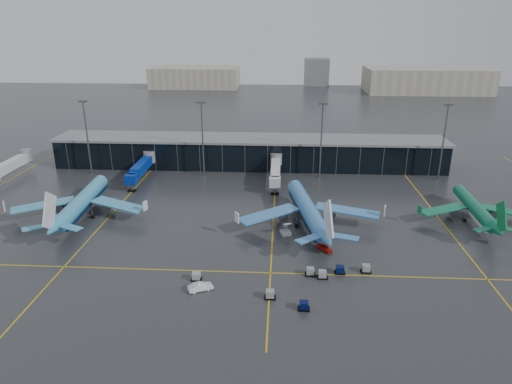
# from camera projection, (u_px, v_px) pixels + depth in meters

# --- Properties ---
(ground) EXTENTS (600.00, 600.00, 0.00)m
(ground) POSITION_uv_depth(u_px,v_px,m) (231.00, 240.00, 111.38)
(ground) COLOR #282B2D
(ground) RESTS_ON ground
(terminal_pier) EXTENTS (142.00, 17.00, 10.70)m
(terminal_pier) POSITION_uv_depth(u_px,v_px,m) (249.00, 152.00, 167.51)
(terminal_pier) COLOR black
(terminal_pier) RESTS_ON ground
(jet_bridges) EXTENTS (94.00, 27.50, 7.20)m
(jet_bridges) POSITION_uv_depth(u_px,v_px,m) (141.00, 168.00, 151.92)
(jet_bridges) COLOR #595B60
(jet_bridges) RESTS_ON ground
(flood_masts) EXTENTS (203.00, 0.50, 25.50)m
(flood_masts) POSITION_uv_depth(u_px,v_px,m) (262.00, 137.00, 153.08)
(flood_masts) COLOR #595B60
(flood_masts) RESTS_ON ground
(distant_hangars) EXTENTS (260.00, 71.00, 22.00)m
(distant_hangars) POSITION_uv_depth(u_px,v_px,m) (332.00, 78.00, 358.33)
(distant_hangars) COLOR #B2AD99
(distant_hangars) RESTS_ON ground
(taxi_lines) EXTENTS (220.00, 120.00, 0.02)m
(taxi_lines) POSITION_uv_depth(u_px,v_px,m) (273.00, 223.00, 120.76)
(taxi_lines) COLOR gold
(taxi_lines) RESTS_ON ground
(airliner_arkefly) EXTENTS (41.19, 46.16, 13.43)m
(airliner_arkefly) POSITION_uv_depth(u_px,v_px,m) (81.00, 192.00, 123.56)
(airliner_arkefly) COLOR #3B98C2
(airliner_arkefly) RESTS_ON ground
(airliner_klm_near) EXTENTS (46.49, 50.94, 13.79)m
(airliner_klm_near) POSITION_uv_depth(u_px,v_px,m) (307.00, 199.00, 118.34)
(airliner_klm_near) COLOR #3B7DC1
(airliner_klm_near) RESTS_ON ground
(airliner_aer_lingus) EXTENTS (33.43, 37.66, 11.16)m
(airliner_aer_lingus) POSITION_uv_depth(u_px,v_px,m) (475.00, 200.00, 121.29)
(airliner_aer_lingus) COLOR #0C6C46
(airliner_aer_lingus) RESTS_ON ground
(baggage_carts) EXTENTS (37.66, 15.92, 1.70)m
(baggage_carts) POSITION_uv_depth(u_px,v_px,m) (302.00, 280.00, 92.74)
(baggage_carts) COLOR black
(baggage_carts) RESTS_ON ground
(mobile_airstair) EXTENTS (3.05, 3.71, 3.45)m
(mobile_airstair) POSITION_uv_depth(u_px,v_px,m) (286.00, 231.00, 114.45)
(mobile_airstair) COLOR silver
(mobile_airstair) RESTS_ON ground
(service_van_red) EXTENTS (3.99, 4.27, 1.42)m
(service_van_red) POSITION_uv_depth(u_px,v_px,m) (325.00, 248.00, 106.06)
(service_van_red) COLOR #B7170E
(service_van_red) RESTS_ON ground
(service_van_white) EXTENTS (5.21, 3.65, 1.63)m
(service_van_white) POSITION_uv_depth(u_px,v_px,m) (200.00, 287.00, 90.26)
(service_van_white) COLOR white
(service_van_white) RESTS_ON ground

